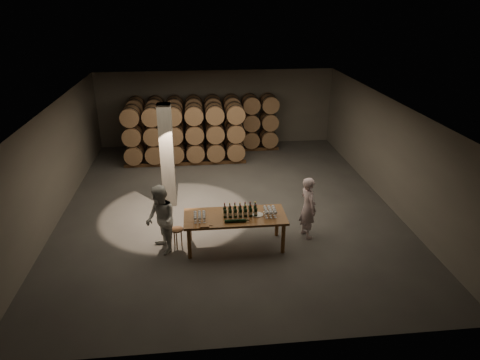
{
  "coord_description": "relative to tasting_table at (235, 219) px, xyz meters",
  "views": [
    {
      "loc": [
        -0.88,
        -12.08,
        6.07
      ],
      "look_at": [
        0.32,
        -0.69,
        1.1
      ],
      "focal_mm": 32.0,
      "sensor_mm": 36.0,
      "label": 1
    }
  ],
  "objects": [
    {
      "name": "notebook_near",
      "position": [
        -0.78,
        -0.45,
        0.12
      ],
      "size": [
        0.23,
        0.19,
        0.03
      ],
      "primitive_type": "cube",
      "rotation": [
        0.0,
        0.0,
        -0.05
      ],
      "color": "brown",
      "rests_on": "tasting_table"
    },
    {
      "name": "person_man",
      "position": [
        1.98,
        0.32,
        0.07
      ],
      "size": [
        0.56,
        0.72,
        1.73
      ],
      "primitive_type": "imported",
      "rotation": [
        0.0,
        0.0,
        1.84
      ],
      "color": "silver",
      "rests_on": "ground"
    },
    {
      "name": "glass_cluster_left",
      "position": [
        -0.9,
        -0.11,
        0.22
      ],
      "size": [
        0.3,
        0.41,
        0.17
      ],
      "color": "silver",
      "rests_on": "tasting_table"
    },
    {
      "name": "barrel_stack_front",
      "position": [
        -1.35,
        6.3,
        0.4
      ],
      "size": [
        4.7,
        0.95,
        2.31
      ],
      "color": "#52381C",
      "rests_on": "ground"
    },
    {
      "name": "person_woman",
      "position": [
        -1.87,
        -0.03,
        0.11
      ],
      "size": [
        0.97,
        1.07,
        1.81
      ],
      "primitive_type": "imported",
      "rotation": [
        0.0,
        0.0,
        -1.18
      ],
      "color": "silver",
      "rests_on": "ground"
    },
    {
      "name": "glass_cluster_right",
      "position": [
        0.89,
        -0.03,
        0.24
      ],
      "size": [
        0.31,
        0.42,
        0.19
      ],
      "color": "silver",
      "rests_on": "tasting_table"
    },
    {
      "name": "pen",
      "position": [
        -0.66,
        -0.45,
        0.11
      ],
      "size": [
        0.15,
        0.03,
        0.01
      ],
      "primitive_type": "cylinder",
      "rotation": [
        0.0,
        1.57,
        -0.14
      ],
      "color": "black",
      "rests_on": "tasting_table"
    },
    {
      "name": "plate",
      "position": [
        0.58,
        -0.01,
        0.11
      ],
      "size": [
        0.28,
        0.28,
        0.02
      ],
      "primitive_type": "cylinder",
      "color": "white",
      "rests_on": "tasting_table"
    },
    {
      "name": "room",
      "position": [
        -1.8,
        2.7,
        0.8
      ],
      "size": [
        12.0,
        12.0,
        12.0
      ],
      "color": "#4D4A48",
      "rests_on": "ground"
    },
    {
      "name": "bottle_cluster",
      "position": [
        0.13,
        0.0,
        0.22
      ],
      "size": [
        0.86,
        0.23,
        0.34
      ],
      "color": "black",
      "rests_on": "tasting_table"
    },
    {
      "name": "lying_bottles",
      "position": [
        -0.02,
        -0.34,
        0.15
      ],
      "size": [
        0.63,
        0.08,
        0.08
      ],
      "color": "black",
      "rests_on": "tasting_table"
    },
    {
      "name": "tasting_table",
      "position": [
        0.0,
        0.0,
        0.0
      ],
      "size": [
        2.6,
        1.1,
        0.9
      ],
      "color": "brown",
      "rests_on": "ground"
    },
    {
      "name": "barrel_stack_back",
      "position": [
        -0.57,
        7.7,
        0.4
      ],
      "size": [
        6.26,
        0.95,
        2.31
      ],
      "color": "#52381C",
      "rests_on": "ground"
    },
    {
      "name": "notebook_corner",
      "position": [
        -1.18,
        -0.44,
        0.12
      ],
      "size": [
        0.22,
        0.28,
        0.02
      ],
      "primitive_type": "cube",
      "rotation": [
        0.0,
        0.0,
        -0.01
      ],
      "color": "brown",
      "rests_on": "tasting_table"
    },
    {
      "name": "stool",
      "position": [
        -1.49,
        0.12,
        -0.35
      ],
      "size": [
        0.32,
        0.32,
        0.54
      ],
      "rotation": [
        0.0,
        0.0,
        -0.17
      ],
      "color": "#52381C",
      "rests_on": "ground"
    }
  ]
}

